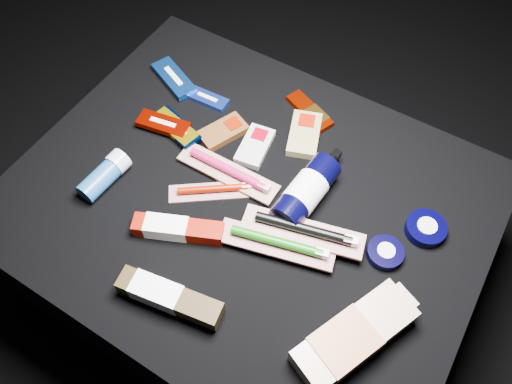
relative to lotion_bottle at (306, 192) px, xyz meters
The scene contains 22 objects.
ground 0.45m from the lotion_bottle, 152.06° to the right, with size 3.00×3.00×0.00m, color black.
cloth_table 0.26m from the lotion_bottle, 152.06° to the right, with size 0.98×0.78×0.40m, color black.
luna_bar_0 0.36m from the lotion_bottle, 159.28° to the left, with size 0.10×0.04×0.01m.
luna_bar_1 0.46m from the lotion_bottle, 162.90° to the left, with size 0.15×0.10×0.02m.
luna_bar_2 0.34m from the lotion_bottle, behind, with size 0.14×0.08×0.02m.
luna_bar_3 0.35m from the lotion_bottle, behind, with size 0.13×0.07×0.02m.
luna_bar_4 0.37m from the lotion_bottle, behind, with size 0.13×0.07×0.02m.
clif_bar_0 0.25m from the lotion_bottle, 165.42° to the left, with size 0.10×0.12×0.02m.
clif_bar_1 0.18m from the lotion_bottle, 157.78° to the left, with size 0.08×0.12×0.02m.
clif_bar_2 0.18m from the lotion_bottle, 118.61° to the left, with size 0.10×0.14×0.02m.
power_bar 0.24m from the lotion_bottle, 114.65° to the left, with size 0.14×0.09×0.02m.
lotion_bottle is the anchor object (origin of this frame).
cream_tin_upper 0.25m from the lotion_bottle, 14.32° to the left, with size 0.08×0.08×0.03m.
cream_tin_lower 0.20m from the lotion_bottle, ahead, with size 0.07×0.07×0.02m.
bodywash_bottle 0.31m from the lotion_bottle, 46.01° to the right, with size 0.17×0.25×0.05m.
deodorant_stick 0.43m from the lotion_bottle, 155.05° to the right, with size 0.06×0.12×0.05m.
toothbrush_pack_0 0.19m from the lotion_bottle, 154.62° to the right, with size 0.18×0.15×0.02m.
toothbrush_pack_1 0.17m from the lotion_bottle, 169.71° to the right, with size 0.23×0.06×0.03m.
toothbrush_pack_2 0.13m from the lotion_bottle, 86.27° to the right, with size 0.24×0.11×0.03m.
toothbrush_pack_3 0.09m from the lotion_bottle, 63.02° to the right, with size 0.25×0.12×0.03m.
toothpaste_carton_red 0.28m from the lotion_bottle, 132.57° to the right, with size 0.18×0.11×0.04m.
toothpaste_carton_green 0.35m from the lotion_bottle, 109.36° to the right, with size 0.21×0.08×0.04m.
Camera 1 is at (0.30, -0.46, 1.30)m, focal length 35.00 mm.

